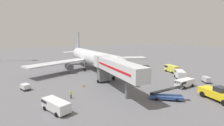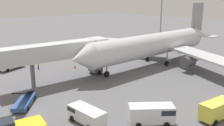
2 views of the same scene
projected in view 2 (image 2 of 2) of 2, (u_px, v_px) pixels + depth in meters
name	position (u px, v px, depth m)	size (l,w,h in m)	color
ground_plane	(26.00, 110.00, 32.49)	(300.00, 300.00, 0.00)	slate
airplane_at_gate	(156.00, 44.00, 54.01)	(42.88, 42.52, 13.00)	silver
jet_bridge	(63.00, 52.00, 43.10)	(4.82, 19.75, 6.89)	silver
belt_loader_truck	(25.00, 100.00, 33.85)	(5.74, 5.20, 2.95)	#2D4C8E
service_van_near_right	(86.00, 114.00, 29.07)	(5.10, 2.46, 1.84)	white
service_van_near_left	(153.00, 113.00, 28.70)	(4.81, 5.29, 2.32)	white
service_van_mid_center	(11.00, 64.00, 51.00)	(3.80, 5.91, 1.82)	silver
service_van_outer_right	(218.00, 109.00, 29.98)	(2.53, 5.04, 2.27)	#E5DB4C
baggage_cart_rear_right	(61.00, 53.00, 62.74)	(2.10, 2.52, 1.33)	#38383D
ground_crew_worker_foreground	(38.00, 65.00, 51.04)	(0.40, 0.40, 1.62)	#1E2333
safety_cone_charlie	(75.00, 67.00, 51.56)	(0.48, 0.48, 0.73)	black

